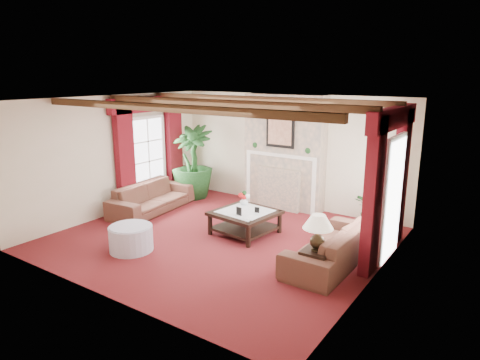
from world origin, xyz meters
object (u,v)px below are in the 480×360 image
Objects in this scene: sofa_left at (152,193)px; potted_palm at (193,178)px; ottoman at (131,238)px; sofa_right at (332,239)px; side_table at (316,265)px; coffee_table at (245,222)px.

potted_palm is (0.05, 1.44, 0.09)m from sofa_left.
potted_palm is 2.56× the size of ottoman.
sofa_right is 4.51× the size of side_table.
coffee_table is 1.44× the size of ottoman.
side_table is at bearing 14.04° from ottoman.
coffee_table is at bearing 56.31° from ottoman.
potted_palm reaches higher than coffee_table.
side_table is (4.68, -1.07, -0.19)m from sofa_left.
sofa_right is 1.12× the size of potted_palm.
ottoman is (-3.29, -0.82, -0.02)m from side_table.
sofa_right is at bearing -2.65° from coffee_table.
ottoman is (1.34, -3.33, -0.29)m from potted_palm.
sofa_right is at bearing 25.65° from ottoman.
sofa_left is at bearing 126.17° from ottoman.
side_table is (4.63, -2.50, -0.27)m from potted_palm.
coffee_table is (-1.99, 0.33, -0.21)m from sofa_right.
sofa_left is 4.80m from side_table.
sofa_right is (4.62, -0.33, 0.00)m from sofa_left.
coffee_table is 2.26m from ottoman.
ottoman is at bearing -149.51° from sofa_left.
side_table is at bearing -28.40° from potted_palm.
sofa_right reaches higher than coffee_table.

